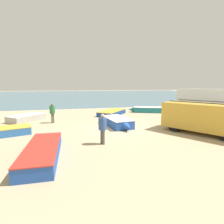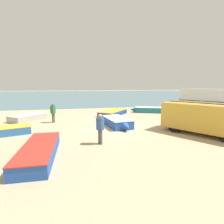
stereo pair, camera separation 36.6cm
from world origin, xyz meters
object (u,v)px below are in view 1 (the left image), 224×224
Objects in this scene: fishing_rowboat_4 at (118,122)px; fishing_rowboat_5 at (43,150)px; parked_van at (204,117)px; fishing_rowboat_3 at (190,115)px; fishing_rowboat_2 at (28,118)px; fishing_rowboat_6 at (146,110)px; fisherman_0 at (103,126)px; fishing_rowboat_1 at (112,113)px; fisherman_1 at (52,111)px.

fishing_rowboat_4 is 0.76× the size of fishing_rowboat_5.
fishing_rowboat_4 is at bearing -43.98° from fishing_rowboat_5.
parked_van is 5.85m from fishing_rowboat_3.
fishing_rowboat_5 is at bearing -124.36° from fishing_rowboat_2.
fishing_rowboat_5 is 1.31× the size of fishing_rowboat_6.
parked_van is at bearing 110.63° from fishing_rowboat_6.
parked_van is 1.04× the size of fishing_rowboat_5.
fishing_rowboat_5 is 3.19m from fisherman_0.
fishing_rowboat_1 is at bearing 172.69° from parked_van.
fishing_rowboat_6 is (0.28, 9.55, -0.79)m from parked_van.
fisherman_0 is at bearing -34.50° from fisherman_1.
fishing_rowboat_2 is 2.07× the size of fisherman_1.
parked_van is 1.21× the size of fishing_rowboat_3.
fishing_rowboat_5 is at bearing -52.85° from fishing_rowboat_4.
fishing_rowboat_1 is 8.38m from fishing_rowboat_2.
parked_van is 9.59m from fishing_rowboat_6.
fishing_rowboat_2 is 0.80× the size of fishing_rowboat_3.
fisherman_1 is (-10.30, -3.69, 0.70)m from fishing_rowboat_6.
fishing_rowboat_3 reaches higher than fishing_rowboat_1.
parked_van reaches higher than fisherman_1.
fishing_rowboat_5 is (-12.68, -6.59, -0.05)m from fishing_rowboat_3.
fisherman_1 is at bearing 2.52° from fishing_rowboat_5.
fisherman_0 is at bearing -156.94° from fishing_rowboat_1.
fishing_rowboat_6 is at bearing -41.39° from fishing_rowboat_5.
fishing_rowboat_2 is 2.11× the size of fisherman_0.
fisherman_1 reaches higher than fishing_rowboat_1.
fishing_rowboat_3 is (2.87, 5.04, -0.77)m from parked_van.
parked_van is 1.36× the size of fishing_rowboat_4.
parked_van reaches higher than fishing_rowboat_3.
fishing_rowboat_6 reaches higher than fishing_rowboat_1.
fishing_rowboat_5 is (-9.81, -1.55, -0.83)m from parked_van.
fisherman_1 is at bearing 93.29° from fisherman_0.
fishing_rowboat_5 reaches higher than fishing_rowboat_1.
fishing_rowboat_1 is 9.71m from fisherman_0.
fishing_rowboat_2 is 0.90× the size of fishing_rowboat_6.
fisherman_0 reaches higher than fishing_rowboat_5.
fishing_rowboat_3 is at bearing 142.20° from fishing_rowboat_6.
fishing_rowboat_3 is 14.29m from fishing_rowboat_5.
fishing_rowboat_3 is at bearing 25.65° from fisherman_1.
fishing_rowboat_3 is at bearing -58.77° from fishing_rowboat_2.
fishing_rowboat_2 is at bearing 16.63° from fishing_rowboat_5.
fisherman_0 is (-2.82, -9.26, 0.75)m from fishing_rowboat_1.
fishing_rowboat_4 is (-4.96, 3.32, -0.78)m from parked_van.
parked_van is at bearing -80.13° from fishing_rowboat_5.
fishing_rowboat_3 is 8.02m from fishing_rowboat_4.
parked_van is at bearing -80.94° from fishing_rowboat_2.
fisherman_0 reaches higher than fishing_rowboat_6.
parked_van is 6.90m from fisherman_0.
fishing_rowboat_2 reaches higher than fishing_rowboat_1.
fishing_rowboat_2 is 0.69× the size of fishing_rowboat_5.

